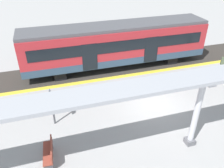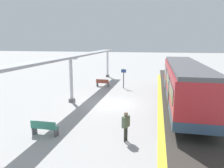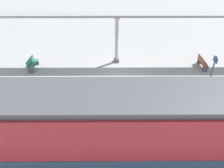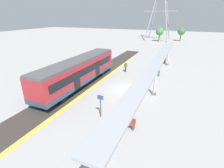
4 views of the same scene
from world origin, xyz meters
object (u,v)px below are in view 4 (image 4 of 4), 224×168
(train_near_carriage, at_px, (79,72))
(trash_bin, at_px, (165,61))
(bench_mid_platform, at_px, (155,73))
(platform_info_sign, at_px, (101,104))
(passenger_waiting_near_edge, at_px, (126,66))
(bench_near_end, at_px, (126,122))
(canopy_pillar_second, at_px, (155,79))
(canopy_pillar_third, at_px, (168,55))

(train_near_carriage, distance_m, trash_bin, 17.53)
(bench_mid_platform, distance_m, trash_bin, 7.56)
(platform_info_sign, bearing_deg, passenger_waiting_near_edge, 99.35)
(trash_bin, xyz_separation_m, passenger_waiting_near_edge, (-5.09, -7.75, 0.50))
(bench_near_end, bearing_deg, bench_mid_platform, 90.46)
(canopy_pillar_second, xyz_separation_m, canopy_pillar_third, (0.00, 13.22, 0.00))
(canopy_pillar_second, distance_m, passenger_waiting_near_edge, 8.63)
(bench_near_end, distance_m, platform_info_sign, 2.69)
(bench_near_end, relative_size, trash_bin, 1.53)
(canopy_pillar_third, xyz_separation_m, platform_info_sign, (-3.52, -19.59, -0.60))
(train_near_carriage, bearing_deg, canopy_pillar_third, 56.73)
(canopy_pillar_second, height_order, platform_info_sign, canopy_pillar_second)
(trash_bin, distance_m, passenger_waiting_near_edge, 9.29)
(platform_info_sign, xyz_separation_m, passenger_waiting_near_edge, (-2.12, 12.84, -0.33))
(bench_near_end, height_order, trash_bin, trash_bin)
(trash_bin, bearing_deg, train_near_carriage, -119.97)
(train_near_carriage, relative_size, bench_near_end, 9.49)
(bench_mid_platform, height_order, passenger_waiting_near_edge, passenger_waiting_near_edge)
(canopy_pillar_second, distance_m, canopy_pillar_third, 13.22)
(bench_mid_platform, relative_size, passenger_waiting_near_edge, 0.94)
(platform_info_sign, height_order, passenger_waiting_near_edge, platform_info_sign)
(train_near_carriage, xyz_separation_m, canopy_pillar_second, (9.28, 0.92, 0.10))
(canopy_pillar_second, bearing_deg, bench_mid_platform, 99.52)
(bench_mid_platform, distance_m, platform_info_sign, 13.30)
(train_near_carriage, relative_size, bench_mid_platform, 9.61)
(bench_mid_platform, relative_size, platform_info_sign, 0.68)
(canopy_pillar_third, height_order, platform_info_sign, canopy_pillar_third)
(bench_near_end, xyz_separation_m, passenger_waiting_near_edge, (-4.63, 13.26, 0.56))
(trash_bin, relative_size, platform_info_sign, 0.45)
(passenger_waiting_near_edge, bearing_deg, bench_near_end, -70.76)
(platform_info_sign, bearing_deg, train_near_carriage, 136.59)
(canopy_pillar_second, bearing_deg, passenger_waiting_near_edge, 131.07)
(bench_mid_platform, bearing_deg, trash_bin, 85.64)
(canopy_pillar_third, xyz_separation_m, bench_near_end, (-1.01, -20.01, -1.49))
(bench_mid_platform, bearing_deg, canopy_pillar_second, -80.48)
(canopy_pillar_second, bearing_deg, canopy_pillar_third, 90.00)
(train_near_carriage, distance_m, bench_near_end, 10.23)
(passenger_waiting_near_edge, bearing_deg, trash_bin, 56.69)
(train_near_carriage, bearing_deg, bench_mid_platform, 42.98)
(canopy_pillar_third, distance_m, bench_near_end, 20.09)
(canopy_pillar_second, bearing_deg, train_near_carriage, -174.31)
(canopy_pillar_third, bearing_deg, trash_bin, 118.62)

